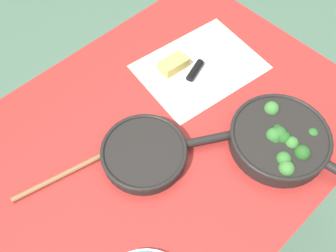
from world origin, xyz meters
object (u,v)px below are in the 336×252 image
(skillet_broccoli, at_px, (281,139))
(skillet_eggs, at_px, (146,153))
(wooden_spoon, at_px, (96,158))
(cheese_block, at_px, (173,64))
(grater_knife, at_px, (202,61))

(skillet_broccoli, relative_size, skillet_eggs, 1.19)
(skillet_broccoli, bearing_deg, wooden_spoon, -137.15)
(skillet_broccoli, relative_size, wooden_spoon, 1.05)
(skillet_eggs, relative_size, cheese_block, 3.64)
(skillet_broccoli, xyz_separation_m, skillet_eggs, (-0.30, 0.24, -0.01))
(grater_knife, height_order, cheese_block, cheese_block)
(wooden_spoon, bearing_deg, skillet_eggs, -26.28)
(skillet_broccoli, distance_m, grater_knife, 0.38)
(skillet_eggs, relative_size, wooden_spoon, 0.89)
(wooden_spoon, distance_m, grater_knife, 0.48)
(wooden_spoon, xyz_separation_m, cheese_block, (0.39, 0.09, 0.01))
(wooden_spoon, bearing_deg, skillet_broccoli, -25.28)
(skillet_eggs, bearing_deg, skillet_broccoli, -7.48)
(skillet_broccoli, relative_size, cheese_block, 4.31)
(skillet_eggs, xyz_separation_m, grater_knife, (0.37, 0.14, -0.01))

